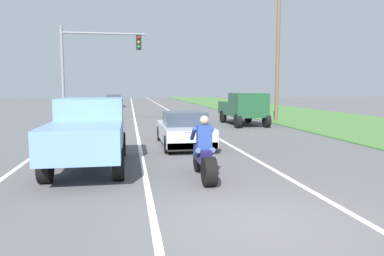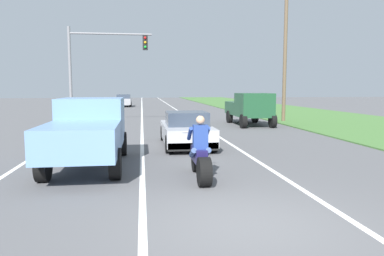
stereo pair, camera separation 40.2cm
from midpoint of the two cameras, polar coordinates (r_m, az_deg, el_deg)
name	(u,v)px [view 2 (the right image)]	position (r m, az deg, el deg)	size (l,w,h in m)	color
ground_plane	(250,225)	(6.50, 10.84, -14.57)	(160.00, 160.00, 0.00)	#565659
lane_stripe_left_solid	(89,121)	(26.08, -15.29, 1.01)	(0.14, 120.00, 0.01)	white
lane_stripe_right_solid	(193,120)	(26.13, 0.56, 1.25)	(0.14, 120.00, 0.01)	white
lane_stripe_centre_dashed	(142,121)	(25.85, -7.36, 1.14)	(0.14, 120.00, 0.01)	white
grass_verge_right	(326,118)	(29.35, 20.52, 1.45)	(10.00, 120.00, 0.06)	#477538
motorcycle_with_rider	(200,157)	(9.14, 2.56, -4.49)	(0.70, 2.21, 1.62)	black
sports_car_silver	(186,130)	(14.49, -0.11, -0.34)	(1.84, 4.30, 1.37)	#B7B7BC
pickup_truck_left_lane_light_blue	(88,129)	(10.96, -14.86, -0.18)	(2.02, 4.80, 1.98)	#6B93C6
pickup_truck_right_shoulder_dark_green	(250,107)	(22.93, 9.44, 3.22)	(2.02, 4.80, 1.98)	#1E4C2D
traffic_light_mast_near	(96,60)	(23.64, -14.18, 10.29)	(5.08, 0.34, 6.00)	gray
utility_pole_roadside	(285,57)	(25.71, 14.72, 10.60)	(0.24, 0.24, 8.65)	brown
distant_car_far_ahead	(124,100)	(45.46, -10.33, 4.26)	(1.80, 4.00, 1.50)	#99999E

